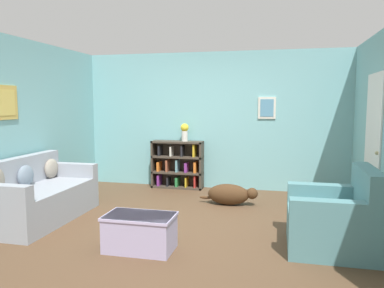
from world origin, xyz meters
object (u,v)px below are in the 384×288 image
Objects in this scene: couch at (37,197)px; coffee_table at (140,231)px; vase at (185,131)px; recliner_chair at (336,220)px; dog at (230,194)px; bookshelf at (178,165)px.

coffee_table is (1.80, -0.69, -0.12)m from couch.
couch is 2.26× the size of coffee_table.
recliner_chair is at bearing -46.64° from vase.
couch reaches higher than dog.
dog is 2.82× the size of vase.
coffee_table is (0.41, -3.10, -0.23)m from bookshelf.
bookshelf is 1.55m from dog.
vase is (-0.26, 3.08, 0.89)m from coffee_table.
recliner_chair is at bearing -45.20° from bookshelf.
bookshelf reaches higher than couch.
dog is (0.74, 2.10, -0.04)m from coffee_table.
couch is at bearing -120.03° from bookshelf.
coffee_table is 2.22m from dog.
vase reaches higher than dog.
couch reaches higher than coffee_table.
dog is at bearing -41.07° from bookshelf.
couch is 2.78m from bookshelf.
bookshelf is (1.39, 2.40, 0.11)m from couch.
vase is (1.53, 2.38, 0.77)m from couch.
recliner_chair is 1.01× the size of dog.
coffee_table is 0.81× the size of dog.
coffee_table reaches higher than dog.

